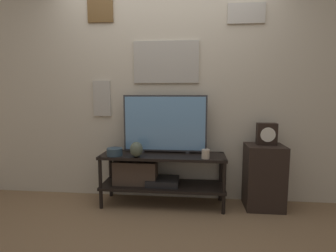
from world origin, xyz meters
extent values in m
plane|color=#846647|center=(0.00, 0.00, 0.00)|extent=(12.00, 12.00, 0.00)
cube|color=beige|center=(0.00, 0.50, 1.35)|extent=(6.40, 0.06, 2.70)
cube|color=#B2ADA3|center=(0.02, 0.46, 1.62)|extent=(0.75, 0.02, 0.48)
cube|color=#B2BCC6|center=(0.02, 0.45, 1.62)|extent=(0.72, 0.01, 0.44)
cube|color=#B7B2A8|center=(-0.76, 0.46, 1.20)|extent=(0.21, 0.02, 0.42)
cube|color=beige|center=(-0.76, 0.45, 1.20)|extent=(0.17, 0.01, 0.38)
cube|color=#B7B2A8|center=(0.90, 0.46, 2.13)|extent=(0.40, 0.02, 0.22)
cube|color=#BCB299|center=(0.90, 0.45, 2.13)|extent=(0.37, 0.01, 0.18)
cube|color=brown|center=(-0.75, 0.46, 2.24)|extent=(0.30, 0.02, 0.32)
cube|color=#BCB299|center=(-0.75, 0.45, 2.24)|extent=(0.26, 0.01, 0.28)
cube|color=black|center=(0.00, 0.25, 0.57)|extent=(1.39, 0.41, 0.03)
cube|color=black|center=(0.00, 0.25, 0.22)|extent=(1.39, 0.41, 0.03)
cylinder|color=black|center=(-0.67, 0.07, 0.29)|extent=(0.04, 0.04, 0.58)
cylinder|color=black|center=(0.67, 0.07, 0.29)|extent=(0.04, 0.04, 0.58)
cylinder|color=black|center=(-0.67, 0.42, 0.29)|extent=(0.04, 0.04, 0.58)
cylinder|color=black|center=(0.67, 0.42, 0.29)|extent=(0.04, 0.04, 0.58)
cube|color=black|center=(0.00, 0.25, 0.27)|extent=(0.36, 0.29, 0.07)
cube|color=#47382D|center=(-0.31, 0.25, 0.37)|extent=(0.49, 0.23, 0.27)
cylinder|color=#333338|center=(-0.25, 0.34, 0.59)|extent=(0.05, 0.05, 0.02)
cylinder|color=#333338|center=(0.28, 0.34, 0.59)|extent=(0.05, 0.05, 0.02)
cube|color=#333338|center=(0.02, 0.34, 0.92)|extent=(0.95, 0.04, 0.64)
cube|color=#6B9ED1|center=(0.02, 0.32, 0.92)|extent=(0.91, 0.01, 0.61)
ellipsoid|color=#4C5647|center=(-0.27, 0.11, 0.67)|extent=(0.14, 0.14, 0.17)
cylinder|color=#2D4251|center=(-0.52, 0.15, 0.62)|extent=(0.17, 0.17, 0.08)
cylinder|color=#C1B29E|center=(0.47, 0.12, 0.63)|extent=(0.09, 0.09, 0.10)
cube|color=black|center=(1.12, 0.28, 0.35)|extent=(0.41, 0.35, 0.71)
cube|color=black|center=(1.14, 0.30, 0.83)|extent=(0.21, 0.10, 0.24)
cylinder|color=white|center=(1.14, 0.25, 0.83)|extent=(0.16, 0.01, 0.16)
camera|label=1|loc=(0.35, -2.61, 1.27)|focal=28.00mm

